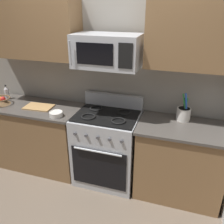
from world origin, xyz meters
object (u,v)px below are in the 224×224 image
utensil_crock (184,113)px  cutting_board (39,107)px  microwave (107,51)px  prep_bowl (56,114)px  range_oven (107,147)px  fruit_basket (1,101)px  bottle_vinegar (7,93)px

utensil_crock → cutting_board: 1.80m
microwave → cutting_board: size_ratio=2.01×
microwave → prep_bowl: 0.95m
range_oven → fruit_basket: bearing=-176.8°
bottle_vinegar → prep_bowl: bottle_vinegar is taller
microwave → utensil_crock: 1.11m
cutting_board → prep_bowl: size_ratio=2.25×
microwave → utensil_crock: size_ratio=2.10×
bottle_vinegar → prep_bowl: size_ratio=1.27×
fruit_basket → prep_bowl: fruit_basket is taller
range_oven → fruit_basket: size_ratio=4.30×
range_oven → utensil_crock: bearing=10.9°
range_oven → microwave: bearing=90.1°
utensil_crock → bottle_vinegar: bearing=-178.6°
range_oven → prep_bowl: 0.76m
utensil_crock → bottle_vinegar: (-2.38, -0.06, 0.01)m
utensil_crock → cutting_board: bearing=-173.8°
fruit_basket → prep_bowl: bearing=-7.1°
fruit_basket → bottle_vinegar: bottle_vinegar is taller
cutting_board → utensil_crock: bearing=6.2°
cutting_board → fruit_basket: bearing=-174.2°
bottle_vinegar → fruit_basket: bearing=-74.4°
utensil_crock → fruit_basket: bearing=-173.9°
range_oven → fruit_basket: (-1.45, -0.08, 0.49)m
cutting_board → bottle_vinegar: 0.61m
utensil_crock → prep_bowl: (-1.44, -0.36, -0.05)m
fruit_basket → microwave: bearing=4.2°
cutting_board → bottle_vinegar: size_ratio=1.78×
range_oven → prep_bowl: range_oven is taller
range_oven → bottle_vinegar: 1.60m
fruit_basket → cutting_board: bearing=5.8°
bottle_vinegar → microwave: bearing=-3.2°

